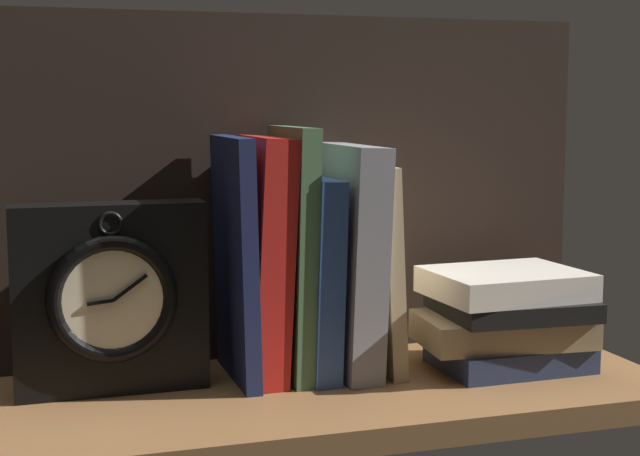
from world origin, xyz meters
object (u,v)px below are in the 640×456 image
(book_stack_side, at_px, (507,318))
(framed_clock, at_px, (111,298))
(book_red_requiem, at_px, (262,258))
(book_gray_chess, at_px, (348,258))
(book_navy_bierce, at_px, (235,259))
(book_blue_modern, at_px, (316,275))
(book_tan_shortstories, at_px, (373,266))
(book_green_romantic, at_px, (291,252))

(book_stack_side, bearing_deg, framed_clock, 174.23)
(book_red_requiem, xyz_separation_m, book_gray_chess, (0.09, 0.00, -0.00))
(book_navy_bierce, distance_m, framed_clock, 0.13)
(book_blue_modern, height_order, book_tan_shortstories, book_tan_shortstories)
(book_navy_bierce, distance_m, book_tan_shortstories, 0.15)
(book_blue_modern, bearing_deg, book_stack_side, -14.45)
(book_red_requiem, bearing_deg, book_navy_bierce, 180.00)
(book_stack_side, bearing_deg, book_green_romantic, 167.23)
(book_gray_chess, distance_m, framed_clock, 0.25)
(book_green_romantic, xyz_separation_m, framed_clock, (-0.19, -0.01, -0.04))
(book_green_romantic, bearing_deg, framed_clock, -177.09)
(book_tan_shortstories, bearing_deg, book_stack_side, -20.90)
(book_blue_modern, bearing_deg, book_tan_shortstories, 0.00)
(book_red_requiem, height_order, book_green_romantic, book_green_romantic)
(book_tan_shortstories, relative_size, framed_clock, 1.17)
(book_green_romantic, distance_m, framed_clock, 0.19)
(book_red_requiem, xyz_separation_m, book_stack_side, (0.26, -0.05, -0.07))
(book_red_requiem, distance_m, book_blue_modern, 0.06)
(book_gray_chess, bearing_deg, book_green_romantic, 180.00)
(framed_clock, bearing_deg, book_stack_side, -5.77)
(book_gray_chess, bearing_deg, framed_clock, -177.82)
(book_tan_shortstories, xyz_separation_m, framed_clock, (-0.28, -0.01, -0.02))
(framed_clock, relative_size, book_stack_side, 1.01)
(book_gray_chess, height_order, book_tan_shortstories, book_gray_chess)
(book_blue_modern, xyz_separation_m, book_gray_chess, (0.03, 0.00, 0.02))
(book_blue_modern, relative_size, book_stack_side, 1.11)
(book_gray_chess, bearing_deg, book_navy_bierce, 180.00)
(book_gray_chess, xyz_separation_m, book_stack_side, (0.16, -0.05, -0.06))
(book_navy_bierce, relative_size, book_stack_side, 1.34)
(book_stack_side, bearing_deg, book_red_requiem, 168.73)
(book_green_romantic, bearing_deg, book_red_requiem, 180.00)
(book_gray_chess, distance_m, book_stack_side, 0.18)
(book_tan_shortstories, bearing_deg, book_blue_modern, 180.00)
(book_navy_bierce, relative_size, book_tan_shortstories, 1.14)
(book_blue_modern, distance_m, book_tan_shortstories, 0.06)
(book_green_romantic, bearing_deg, book_gray_chess, 0.00)
(book_blue_modern, height_order, framed_clock, book_blue_modern)
(book_blue_modern, distance_m, book_gray_chess, 0.04)
(book_navy_bierce, height_order, book_green_romantic, book_green_romantic)
(framed_clock, bearing_deg, book_blue_modern, 2.54)
(book_red_requiem, bearing_deg, book_stack_side, -11.27)
(book_blue_modern, xyz_separation_m, book_stack_side, (0.20, -0.05, -0.05))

